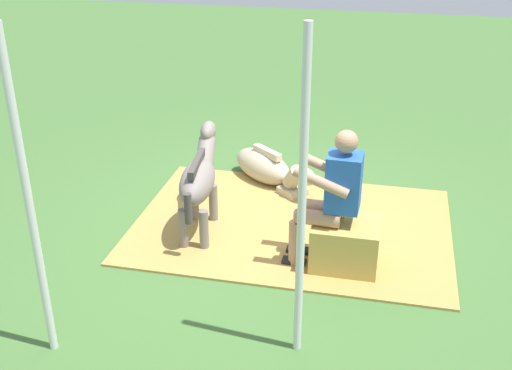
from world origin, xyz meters
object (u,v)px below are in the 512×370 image
object	(u,v)px
pony_standing	(199,178)
tent_pole_left	(302,204)
tent_pole_right	(29,204)
hay_bale	(345,245)
person_seated	(330,193)
pony_lying	(268,168)

from	to	relation	value
pony_standing	tent_pole_left	world-z (taller)	tent_pole_left
pony_standing	tent_pole_right	size ratio (longest dim) A/B	0.54
hay_bale	person_seated	distance (m)	0.53
tent_pole_left	tent_pole_right	world-z (taller)	same
pony_lying	tent_pole_left	world-z (taller)	tent_pole_left
tent_pole_right	hay_bale	bearing A→B (deg)	-141.78
pony_lying	tent_pole_left	xyz separation A→B (m)	(-0.80, 2.81, 1.05)
hay_bale	person_seated	size ratio (longest dim) A/B	0.45
person_seated	pony_lying	distance (m)	1.90
person_seated	tent_pole_left	size ratio (longest dim) A/B	0.54
pony_lying	tent_pole_right	distance (m)	3.53
person_seated	tent_pole_right	world-z (taller)	tent_pole_right
pony_lying	tent_pole_right	xyz separation A→B (m)	(1.01, 3.21, 1.05)
hay_bale	pony_lying	distance (m)	1.90
person_seated	tent_pole_right	xyz separation A→B (m)	(1.89, 1.62, 0.50)
hay_bale	person_seated	xyz separation A→B (m)	(0.16, -0.00, 0.51)
hay_bale	pony_standing	distance (m)	1.57
pony_standing	tent_pole_right	xyz separation A→B (m)	(0.57, 1.97, 0.66)
person_seated	tent_pole_left	world-z (taller)	tent_pole_left
pony_standing	tent_pole_left	xyz separation A→B (m)	(-1.24, 1.57, 0.66)
hay_bale	tent_pole_right	xyz separation A→B (m)	(2.06, 1.62, 1.01)
tent_pole_right	tent_pole_left	bearing A→B (deg)	-167.55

